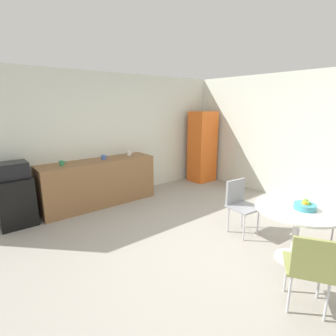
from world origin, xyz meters
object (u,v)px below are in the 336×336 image
(mini_fridge, at_px, (16,202))
(fruit_bowl, at_px, (305,206))
(mug_white, at_px, (129,153))
(mug_red, at_px, (104,157))
(chair_olive, at_px, (311,265))
(locker_cabinet, at_px, (202,147))
(mug_green, at_px, (62,163))
(microwave, at_px, (11,170))
(round_table, at_px, (298,218))
(chair_gray, at_px, (239,200))

(mini_fridge, xyz_separation_m, fruit_bowl, (2.59, -3.47, 0.36))
(mini_fridge, relative_size, mug_white, 6.25)
(mug_red, bearing_deg, chair_olive, -87.17)
(locker_cabinet, distance_m, chair_olive, 4.57)
(mug_white, bearing_deg, mug_green, -177.27)
(fruit_bowl, bearing_deg, microwave, 126.78)
(locker_cabinet, bearing_deg, mini_fridge, 178.67)
(locker_cabinet, relative_size, chair_olive, 2.16)
(round_table, height_order, mug_red, mug_red)
(mug_white, bearing_deg, locker_cabinet, -4.13)
(round_table, xyz_separation_m, chair_gray, (0.09, 0.94, -0.06))
(microwave, relative_size, round_table, 0.46)
(locker_cabinet, relative_size, mug_red, 13.92)
(mug_red, bearing_deg, fruit_bowl, -74.07)
(chair_gray, distance_m, mug_red, 2.73)
(mini_fridge, height_order, fruit_bowl, fruit_bowl)
(mini_fridge, distance_m, mug_red, 1.69)
(microwave, xyz_separation_m, mug_red, (1.60, 0.00, 0.01))
(round_table, bearing_deg, chair_gray, 84.49)
(mug_white, bearing_deg, microwave, -178.68)
(mug_green, bearing_deg, chair_gray, -52.32)
(locker_cabinet, height_order, round_table, locker_cabinet)
(microwave, relative_size, mug_white, 3.72)
(mini_fridge, height_order, chair_olive, chair_olive)
(mug_white, bearing_deg, chair_olive, -96.02)
(chair_gray, height_order, chair_olive, same)
(locker_cabinet, height_order, chair_olive, locker_cabinet)
(round_table, bearing_deg, mug_white, 96.22)
(fruit_bowl, height_order, mug_red, mug_red)
(microwave, relative_size, chair_olive, 0.58)
(locker_cabinet, xyz_separation_m, chair_olive, (-2.51, -3.81, -0.38))
(mini_fridge, bearing_deg, fruit_bowl, -53.22)
(fruit_bowl, bearing_deg, chair_gray, 85.13)
(round_table, height_order, mug_green, mug_green)
(locker_cabinet, xyz_separation_m, round_table, (-1.71, -3.30, -0.32))
(fruit_bowl, bearing_deg, mug_white, 96.17)
(mini_fridge, xyz_separation_m, mug_white, (2.21, 0.05, 0.54))
(chair_olive, relative_size, fruit_bowl, 3.21)
(mug_green, bearing_deg, mug_white, 2.73)
(microwave, relative_size, fruit_bowl, 1.85)
(microwave, xyz_separation_m, round_table, (2.59, -3.40, -0.36))
(mug_white, relative_size, mug_red, 1.00)
(chair_olive, bearing_deg, mug_red, 92.83)
(mini_fridge, distance_m, chair_gray, 3.64)
(chair_gray, distance_m, chair_olive, 1.69)
(locker_cabinet, height_order, mug_red, locker_cabinet)
(round_table, xyz_separation_m, mug_white, (-0.38, 3.45, 0.37))
(mini_fridge, height_order, microwave, microwave)
(locker_cabinet, distance_m, mug_red, 2.70)
(mug_white, xyz_separation_m, mug_green, (-1.42, -0.07, 0.00))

